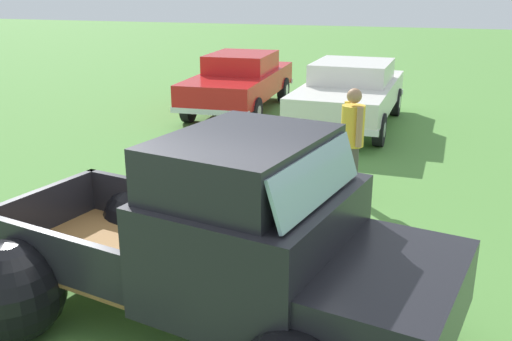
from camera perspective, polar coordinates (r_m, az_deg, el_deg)
ground_plane at (r=5.64m, az=-6.08°, el=-15.00°), size 80.00×80.00×0.00m
vintage_pickup_truck at (r=5.07m, az=-2.72°, el=-9.07°), size 4.91×3.47×1.96m
show_car_0 at (r=14.39m, az=-1.62°, el=9.05°), size 1.93×4.61×1.43m
show_car_1 at (r=13.01m, az=9.43°, el=7.84°), size 2.10×4.65×1.43m
spectator_0 at (r=8.47m, az=9.61°, el=3.35°), size 0.47×0.50×1.66m
lane_cone_0 at (r=7.52m, az=10.41°, el=-3.68°), size 0.36×0.36×0.63m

